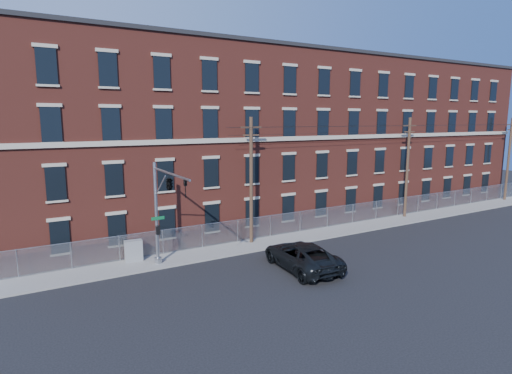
{
  "coord_description": "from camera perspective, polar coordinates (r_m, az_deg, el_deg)",
  "views": [
    {
      "loc": [
        -13.8,
        -22.57,
        9.92
      ],
      "look_at": [
        1.52,
        4.0,
        4.9
      ],
      "focal_mm": 29.04,
      "sensor_mm": 36.0,
      "label": 1
    }
  ],
  "objects": [
    {
      "name": "mill_building",
      "position": [
        44.74,
        5.33,
        6.98
      ],
      "size": [
        55.3,
        14.32,
        16.3
      ],
      "color": "maroon",
      "rests_on": "ground"
    },
    {
      "name": "chain_link_fence",
      "position": [
        39.73,
        11.55,
        -3.8
      ],
      "size": [
        59.06,
        0.06,
        1.85
      ],
      "color": "#A5A8AD",
      "rests_on": "ground"
    },
    {
      "name": "overhead_wires",
      "position": [
        44.01,
        20.42,
        7.67
      ],
      "size": [
        40.0,
        0.62,
        0.62
      ],
      "color": "black",
      "rests_on": "ground"
    },
    {
      "name": "utility_cabinet",
      "position": [
        30.47,
        -16.52,
        -8.41
      ],
      "size": [
        1.22,
        0.67,
        1.48
      ],
      "primitive_type": "cube",
      "rotation": [
        0.0,
        0.0,
        -0.07
      ],
      "color": "gray",
      "rests_on": "sidewalk"
    },
    {
      "name": "ground",
      "position": [
        28.26,
        1.42,
        -11.27
      ],
      "size": [
        140.0,
        140.0,
        0.0
      ],
      "primitive_type": "plane",
      "color": "black",
      "rests_on": "ground"
    },
    {
      "name": "utility_pole_near",
      "position": [
        32.63,
        -0.67,
        1.21
      ],
      "size": [
        1.8,
        0.28,
        10.0
      ],
      "color": "#473123",
      "rests_on": "ground"
    },
    {
      "name": "sidewalk",
      "position": [
        39.03,
        12.77,
        -5.58
      ],
      "size": [
        65.0,
        3.0,
        0.12
      ],
      "primitive_type": "cube",
      "color": "gray",
      "rests_on": "ground"
    },
    {
      "name": "utility_pole_mid",
      "position": [
        44.24,
        20.14,
        2.77
      ],
      "size": [
        1.8,
        0.28,
        10.0
      ],
      "color": "#473123",
      "rests_on": "ground"
    },
    {
      "name": "utility_pole_far",
      "position": [
        59.15,
        31.46,
        3.48
      ],
      "size": [
        1.8,
        0.28,
        10.0
      ],
      "color": "#473123",
      "rests_on": "ground"
    },
    {
      "name": "pickup_truck",
      "position": [
        28.22,
        6.31,
        -9.4
      ],
      "size": [
        3.47,
        6.71,
        1.81
      ],
      "primitive_type": "imported",
      "rotation": [
        0.0,
        0.0,
        3.07
      ],
      "color": "black",
      "rests_on": "ground"
    },
    {
      "name": "traffic_signal_mast",
      "position": [
        26.35,
        -12.28,
        -0.83
      ],
      "size": [
        0.9,
        6.75,
        7.0
      ],
      "color": "#9EA0A5",
      "rests_on": "ground"
    }
  ]
}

